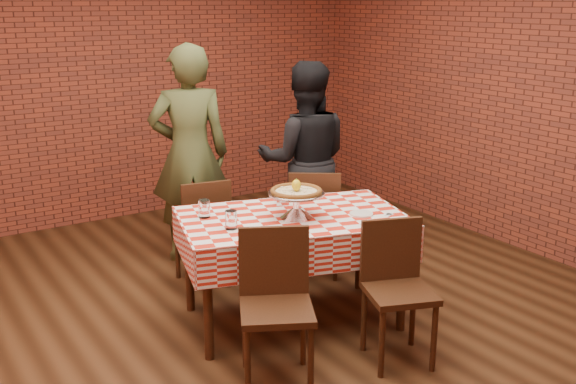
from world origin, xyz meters
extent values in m
plane|color=black|center=(0.00, 0.00, 0.00)|extent=(6.00, 6.00, 0.00)
plane|color=brown|center=(0.00, 3.00, 1.45)|extent=(5.50, 0.00, 5.50)
cube|color=#392010|center=(0.27, 0.11, 0.38)|extent=(1.64, 1.24, 0.75)
cylinder|color=beige|center=(0.27, 0.06, 0.93)|extent=(0.47, 0.47, 0.03)
ellipsoid|color=yellow|center=(0.27, 0.06, 0.98)|extent=(0.08, 0.08, 0.08)
cylinder|color=white|center=(-0.20, 0.09, 0.82)|extent=(0.09, 0.09, 0.12)
cylinder|color=white|center=(-0.24, 0.39, 0.82)|extent=(0.09, 0.09, 0.12)
cylinder|color=white|center=(0.67, -0.13, 0.76)|extent=(0.19, 0.19, 0.01)
cube|color=white|center=(0.82, -0.23, 0.76)|extent=(0.06, 0.05, 0.00)
cube|color=white|center=(0.83, -0.23, 0.76)|extent=(0.06, 0.05, 0.00)
cube|color=silver|center=(0.35, 0.36, 0.82)|extent=(0.11, 0.10, 0.12)
imported|color=#434C28|center=(0.21, 1.56, 0.91)|extent=(0.77, 0.63, 1.82)
imported|color=black|center=(1.07, 1.13, 0.83)|extent=(1.02, 0.96, 1.66)
camera|label=1|loc=(-2.09, -3.48, 2.15)|focal=42.23mm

